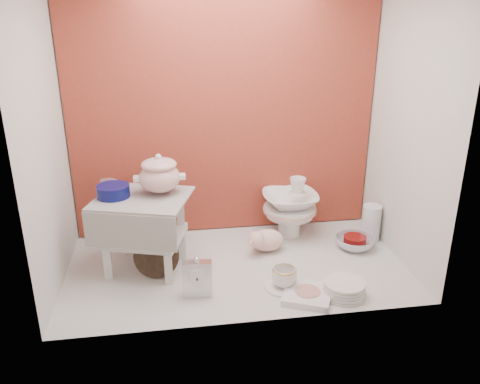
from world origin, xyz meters
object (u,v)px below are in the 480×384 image
(floral_platter, at_px, (111,209))
(gold_rim_teacup, at_px, (284,277))
(plush_pig, at_px, (267,240))
(crystal_bowl, at_px, (355,243))
(soup_tureen, at_px, (159,174))
(mantel_clock, at_px, (197,277))
(step_stool, at_px, (145,233))
(porcelain_tower, at_px, (290,207))
(blue_white_vase, at_px, (159,224))
(dinner_plate_stack, at_px, (344,288))

(floral_platter, relative_size, gold_rim_teacup, 3.04)
(plush_pig, height_order, crystal_bowl, plush_pig)
(soup_tureen, xyz_separation_m, mantel_clock, (0.16, -0.36, -0.41))
(soup_tureen, relative_size, gold_rim_teacup, 2.02)
(plush_pig, bearing_deg, gold_rim_teacup, -100.45)
(step_stool, relative_size, plush_pig, 1.95)
(soup_tureen, relative_size, crystal_bowl, 1.15)
(step_stool, distance_m, soup_tureen, 0.33)
(mantel_clock, relative_size, porcelain_tower, 0.55)
(blue_white_vase, bearing_deg, porcelain_tower, -3.24)
(blue_white_vase, height_order, mantel_clock, blue_white_vase)
(gold_rim_teacup, xyz_separation_m, dinner_plate_stack, (0.27, -0.11, -0.03))
(porcelain_tower, bearing_deg, dinner_plate_stack, -81.60)
(gold_rim_teacup, height_order, porcelain_tower, porcelain_tower)
(soup_tureen, distance_m, blue_white_vase, 0.48)
(dinner_plate_stack, relative_size, crystal_bowl, 0.97)
(blue_white_vase, distance_m, mantel_clock, 0.65)
(porcelain_tower, bearing_deg, mantel_clock, -135.76)
(mantel_clock, bearing_deg, soup_tureen, 117.28)
(gold_rim_teacup, distance_m, porcelain_tower, 0.61)
(step_stool, relative_size, crystal_bowl, 2.10)
(plush_pig, relative_size, porcelain_tower, 0.64)
(blue_white_vase, height_order, gold_rim_teacup, blue_white_vase)
(step_stool, height_order, dinner_plate_stack, step_stool)
(step_stool, distance_m, crystal_bowl, 1.20)
(mantel_clock, height_order, crystal_bowl, mantel_clock)
(dinner_plate_stack, bearing_deg, crystal_bowl, 63.20)
(plush_pig, distance_m, crystal_bowl, 0.51)
(crystal_bowl, distance_m, porcelain_tower, 0.43)
(plush_pig, xyz_separation_m, dinner_plate_stack, (0.27, -0.50, -0.03))
(soup_tureen, bearing_deg, blue_white_vase, 96.02)
(mantel_clock, bearing_deg, dinner_plate_stack, -4.06)
(floral_platter, relative_size, mantel_clock, 1.84)
(step_stool, bearing_deg, crystal_bowl, 19.18)
(step_stool, distance_m, dinner_plate_stack, 1.05)
(step_stool, distance_m, plush_pig, 0.69)
(gold_rim_teacup, distance_m, crystal_bowl, 0.61)
(gold_rim_teacup, bearing_deg, dinner_plate_stack, -21.72)
(step_stool, distance_m, porcelain_tower, 0.89)
(floral_platter, xyz_separation_m, mantel_clock, (0.46, -0.70, -0.09))
(mantel_clock, bearing_deg, porcelain_tower, 48.43)
(soup_tureen, relative_size, blue_white_vase, 1.14)
(floral_platter, distance_m, blue_white_vase, 0.30)
(blue_white_vase, height_order, crystal_bowl, blue_white_vase)
(soup_tureen, xyz_separation_m, dinner_plate_stack, (0.86, -0.47, -0.47))
(plush_pig, bearing_deg, floral_platter, 150.27)
(dinner_plate_stack, bearing_deg, gold_rim_teacup, 158.28)
(floral_platter, relative_size, blue_white_vase, 1.71)
(porcelain_tower, bearing_deg, blue_white_vase, 176.76)
(step_stool, xyz_separation_m, floral_platter, (-0.21, 0.38, -0.01))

